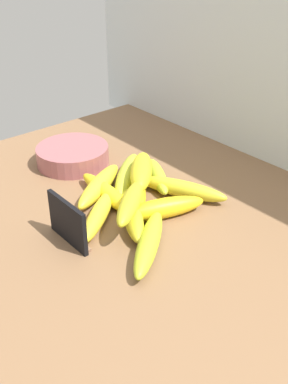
{
  "coord_description": "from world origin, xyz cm",
  "views": [
    {
      "loc": [
        53.48,
        -47.87,
        52.8
      ],
      "look_at": [
        -4.17,
        1.27,
        8.0
      ],
      "focal_mm": 43.27,
      "sensor_mm": 36.0,
      "label": 1
    }
  ],
  "objects": [
    {
      "name": "counter_top",
      "position": [
        0.0,
        0.0,
        1.5
      ],
      "size": [
        110.0,
        76.0,
        3.0
      ],
      "primitive_type": "cube",
      "color": "brown",
      "rests_on": "ground"
    },
    {
      "name": "chalkboard_sign",
      "position": [
        -6.01,
        -14.66,
        6.86
      ],
      "size": [
        11.0,
        1.8,
        8.4
      ],
      "color": "black",
      "rests_on": "counter_top"
    },
    {
      "name": "fruit_bowl",
      "position": [
        -31.59,
        2.69,
        5.15
      ],
      "size": [
        16.78,
        16.78,
        4.3
      ],
      "primitive_type": "cylinder",
      "color": "#975457",
      "rests_on": "counter_top"
    },
    {
      "name": "banana_0",
      "position": [
        -4.12,
        11.6,
        4.8
      ],
      "size": [
        18.86,
        11.36,
        3.61
      ],
      "primitive_type": "ellipsoid",
      "rotation": [
        0.0,
        0.0,
        0.44
      ],
      "color": "gold",
      "rests_on": "counter_top"
    },
    {
      "name": "banana_1",
      "position": [
        -11.12,
        5.28,
        4.62
      ],
      "size": [
        15.34,
        11.87,
        3.24
      ],
      "primitive_type": "ellipsoid",
      "rotation": [
        0.0,
        0.0,
        2.54
      ],
      "color": "yellow",
      "rests_on": "counter_top"
    },
    {
      "name": "banana_2",
      "position": [
        -16.21,
        -0.78,
        4.89
      ],
      "size": [
        12.79,
        18.1,
        3.77
      ],
      "primitive_type": "ellipsoid",
      "rotation": [
        0.0,
        0.0,
        5.25
      ],
      "color": "yellow",
      "rests_on": "counter_top"
    },
    {
      "name": "banana_3",
      "position": [
        -15.83,
        6.51,
        5.03
      ],
      "size": [
        15.8,
        17.24,
        4.07
      ],
      "primitive_type": "ellipsoid",
      "rotation": [
        0.0,
        0.0,
        2.29
      ],
      "color": "gold",
      "rests_on": "counter_top"
    },
    {
      "name": "banana_4",
      "position": [
        -1.11,
        3.13,
        4.97
      ],
      "size": [
        9.9,
        17.75,
        3.94
      ],
      "primitive_type": "ellipsoid",
      "rotation": [
        0.0,
        0.0,
        4.35
      ],
      "color": "yellow",
      "rests_on": "counter_top"
    },
    {
      "name": "banana_5",
      "position": [
        -11.76,
        11.62,
        4.64
      ],
      "size": [
        15.02,
        10.58,
        3.29
      ],
      "primitive_type": "ellipsoid",
      "rotation": [
        0.0,
        0.0,
        5.76
      ],
      "color": "#ACC52C",
      "rests_on": "counter_top"
    },
    {
      "name": "banana_6",
      "position": [
        -3.49,
        -2.27,
        4.84
      ],
      "size": [
        17.37,
        12.61,
        3.68
      ],
      "primitive_type": "ellipsoid",
      "rotation": [
        0.0,
        0.0,
        5.73
      ],
      "color": "gold",
      "rests_on": "counter_top"
    },
    {
      "name": "banana_7",
      "position": [
        5.33,
        -5.73,
        4.79
      ],
      "size": [
        14.79,
        17.23,
        3.58
      ],
      "primitive_type": "ellipsoid",
      "rotation": [
        0.0,
        0.0,
        5.39
      ],
      "color": "#ADBE27",
      "rests_on": "counter_top"
    },
    {
      "name": "banana_8",
      "position": [
        -7.65,
        -7.07,
        4.63
      ],
      "size": [
        13.62,
        16.3,
        3.25
      ],
      "primitive_type": "ellipsoid",
      "rotation": [
        0.0,
        0.0,
        2.23
      ],
      "color": "yellow",
      "rests_on": "counter_top"
    },
    {
      "name": "banana_9",
      "position": [
        -12.45,
        -1.14,
        4.7
      ],
      "size": [
        20.38,
        5.11,
        3.4
      ],
      "primitive_type": "ellipsoid",
      "rotation": [
        0.0,
        0.0,
        6.2
      ],
      "color": "yellow",
      "rests_on": "counter_top"
    },
    {
      "name": "banana_10",
      "position": [
        -2.37,
        -3.51,
        8.38
      ],
      "size": [
        12.11,
        14.23,
        3.4
      ],
      "primitive_type": "ellipsoid",
      "rotation": [
        0.0,
        0.0,
        5.37
      ],
      "color": "gold",
      "rests_on": "banana_6"
    },
    {
      "name": "banana_11",
      "position": [
        -10.32,
        5.8,
        8.42
      ],
      "size": [
        14.16,
        13.78,
        4.35
      ],
      "primitive_type": "ellipsoid",
      "rotation": [
        0.0,
        0.0,
        2.38
      ],
      "color": "yellow",
      "rests_on": "banana_1"
    }
  ]
}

